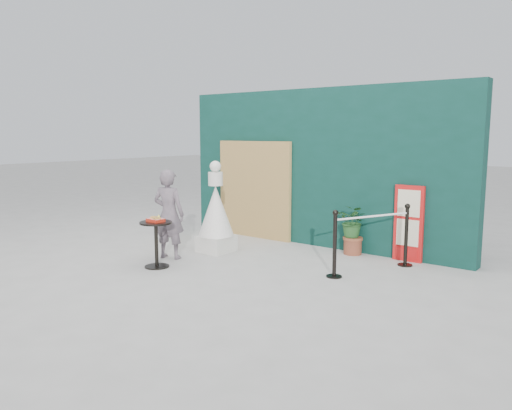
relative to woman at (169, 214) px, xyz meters
name	(u,v)px	position (x,y,z in m)	size (l,w,h in m)	color
ground	(206,281)	(1.45, -0.62, -0.78)	(60.00, 60.00, 0.00)	#ADAAA5
back_wall	(318,168)	(1.45, 2.53, 0.72)	(6.00, 0.30, 3.00)	#0A2F26
bamboo_fence	(254,190)	(0.05, 2.32, 0.22)	(1.80, 0.08, 2.00)	tan
woman	(169,214)	(0.00, 0.00, 0.00)	(0.57, 0.37, 1.55)	slate
menu_board	(409,224)	(3.35, 2.34, -0.13)	(0.50, 0.07, 1.30)	red
statue	(216,215)	(0.31, 0.86, -0.09)	(0.65, 0.65, 1.67)	silver
cafe_table	(156,237)	(0.27, -0.53, -0.28)	(0.52, 0.52, 0.75)	black
food_basket	(156,219)	(0.27, -0.53, 0.01)	(0.26, 0.19, 0.11)	red
planter	(353,226)	(2.39, 2.22, -0.26)	(0.53, 0.46, 0.90)	brown
stanchion_barrier	(372,240)	(3.13, 1.39, -0.28)	(0.84, 1.54, 1.03)	black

